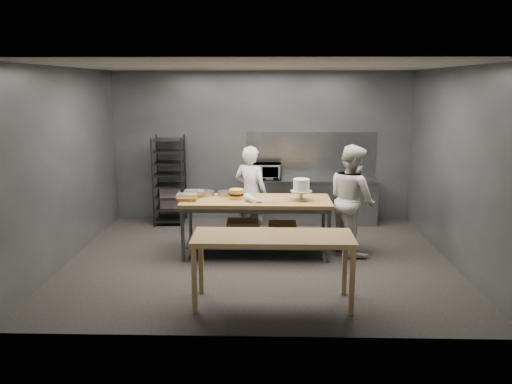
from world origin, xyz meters
TOP-DOWN VIEW (x-y plane):
  - ground at (0.00, 0.00)m, footprint 6.00×6.00m
  - back_wall at (0.00, 2.50)m, footprint 6.00×0.04m
  - work_table at (-0.03, 0.28)m, footprint 2.40×0.90m
  - near_counter at (0.20, -1.62)m, footprint 2.00×0.70m
  - back_counter at (1.00, 2.18)m, footprint 2.60×0.60m
  - splashback_panel at (1.00, 2.48)m, footprint 2.60×0.02m
  - speed_rack at (-1.82, 2.10)m, footprint 0.63×0.68m
  - chef_behind at (-0.17, 1.08)m, footprint 0.73×0.62m
  - chef_right at (1.51, 0.40)m, footprint 0.97×1.07m
  - microwave at (0.12, 2.18)m, footprint 0.54×0.37m
  - frosted_cake_stand at (0.67, 0.21)m, footprint 0.34×0.34m
  - layer_cake at (-0.37, 0.28)m, footprint 0.23×0.23m
  - cake_pans at (-0.75, 0.53)m, footprint 0.59×0.28m
  - piping_bag at (-0.10, 0.01)m, footprint 0.31×0.38m
  - offset_spatula at (0.09, 0.02)m, footprint 0.36×0.02m
  - pastry_clamshells at (-1.12, 0.28)m, footprint 0.38×0.49m

SIDE VIEW (x-z plane):
  - ground at x=0.00m, z-range 0.00..0.00m
  - back_counter at x=1.00m, z-range 0.00..0.90m
  - work_table at x=-0.03m, z-range 0.11..1.03m
  - near_counter at x=0.20m, z-range 0.36..1.26m
  - chef_behind at x=-0.17m, z-range 0.00..1.69m
  - speed_rack at x=-1.82m, z-range -0.02..1.73m
  - chef_right at x=1.51m, z-range 0.00..1.80m
  - offset_spatula at x=0.09m, z-range 0.92..0.93m
  - cake_pans at x=-0.75m, z-range 0.92..0.99m
  - pastry_clamshells at x=-1.12m, z-range 0.92..1.03m
  - piping_bag at x=-0.10m, z-range 0.92..1.04m
  - layer_cake at x=-0.37m, z-range 0.92..1.08m
  - microwave at x=0.12m, z-range 0.90..1.20m
  - frosted_cake_stand at x=0.67m, z-range 0.97..1.32m
  - splashback_panel at x=1.00m, z-range 0.90..1.80m
  - back_wall at x=0.00m, z-range 0.00..3.00m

